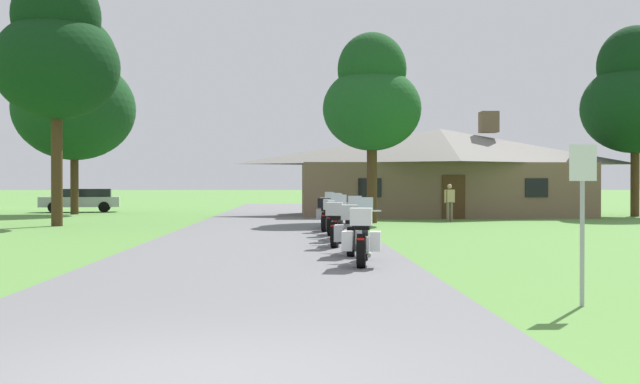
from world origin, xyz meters
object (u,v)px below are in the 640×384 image
at_px(metal_signpost_roadside, 582,204).
at_px(parked_silver_suv_far_left, 81,199).
at_px(tree_left_far, 74,94).
at_px(motorcycle_silver_farthest_in_row, 327,213).
at_px(motorcycle_white_fifth_in_row, 333,217).
at_px(tree_by_lodge_front, 372,98).
at_px(motorcycle_green_fourth_in_row, 336,220).
at_px(bystander_tan_shirt_near_lodge, 450,201).
at_px(tree_right_of_lodge, 635,96).
at_px(motorcycle_red_second_in_row, 352,230).
at_px(motorcycle_silver_third_in_row, 337,224).
at_px(tree_left_near, 57,52).
at_px(motorcycle_red_sixth_in_row, 327,214).
at_px(motorcycle_green_nearest_to_camera, 363,237).

bearing_deg(metal_signpost_roadside, parked_silver_suv_far_left, 114.68).
relative_size(tree_left_far, parked_silver_suv_far_left, 2.27).
bearing_deg(motorcycle_silver_farthest_in_row, metal_signpost_roadside, -75.42).
xyz_separation_m(motorcycle_white_fifth_in_row, tree_by_lodge_front, (2.11, 8.51, 4.73)).
relative_size(motorcycle_green_fourth_in_row, metal_signpost_roadside, 0.97).
relative_size(bystander_tan_shirt_near_lodge, tree_right_of_lodge, 0.17).
relative_size(metal_signpost_roadside, tree_by_lodge_front, 0.26).
distance_m(motorcycle_green_fourth_in_row, bystander_tan_shirt_near_lodge, 13.26).
distance_m(motorcycle_red_second_in_row, bystander_tan_shirt_near_lodge, 17.54).
height_order(motorcycle_silver_third_in_row, tree_left_near, tree_left_near).
relative_size(bystander_tan_shirt_near_lodge, metal_signpost_roadside, 0.78).
bearing_deg(motorcycle_green_fourth_in_row, tree_by_lodge_front, 83.43).
bearing_deg(tree_left_near, motorcycle_red_sixth_in_row, -23.31).
height_order(motorcycle_green_fourth_in_row, motorcycle_silver_farthest_in_row, same).
relative_size(metal_signpost_roadside, tree_left_far, 0.19).
distance_m(motorcycle_silver_farthest_in_row, tree_by_lodge_front, 6.94).
height_order(motorcycle_green_nearest_to_camera, tree_right_of_lodge, tree_right_of_lodge).
relative_size(motorcycle_silver_third_in_row, metal_signpost_roadside, 0.97).
xyz_separation_m(tree_right_of_lodge, tree_left_far, (-29.83, 3.90, 0.40)).
height_order(motorcycle_red_second_in_row, tree_left_near, tree_left_near).
height_order(motorcycle_red_sixth_in_row, tree_right_of_lodge, tree_right_of_lodge).
distance_m(motorcycle_silver_third_in_row, tree_left_near, 16.33).
distance_m(motorcycle_green_fourth_in_row, motorcycle_white_fifth_in_row, 2.20).
xyz_separation_m(motorcycle_red_second_in_row, tree_left_far, (-13.47, 25.61, 6.04)).
bearing_deg(motorcycle_red_second_in_row, tree_by_lodge_front, 90.36).
xyz_separation_m(motorcycle_silver_farthest_in_row, tree_by_lodge_front, (2.11, 4.60, 4.74)).
relative_size(tree_by_lodge_front, parked_silver_suv_far_left, 1.67).
distance_m(bystander_tan_shirt_near_lodge, tree_right_of_lodge, 13.01).
bearing_deg(tree_left_far, metal_signpost_roadside, -63.89).
bearing_deg(motorcycle_red_sixth_in_row, motorcycle_silver_third_in_row, -80.32).
relative_size(motorcycle_green_fourth_in_row, tree_by_lodge_front, 0.26).
bearing_deg(parked_silver_suv_far_left, motorcycle_green_nearest_to_camera, -166.73).
relative_size(motorcycle_green_fourth_in_row, tree_right_of_lodge, 0.21).
relative_size(motorcycle_green_nearest_to_camera, motorcycle_silver_third_in_row, 1.00).
bearing_deg(bystander_tan_shirt_near_lodge, tree_right_of_lodge, -176.94).
relative_size(motorcycle_green_nearest_to_camera, tree_right_of_lodge, 0.21).
distance_m(tree_left_near, parked_silver_suv_far_left, 17.25).
bearing_deg(bystander_tan_shirt_near_lodge, motorcycle_white_fifth_in_row, 37.28).
xyz_separation_m(motorcycle_silver_third_in_row, tree_by_lodge_front, (2.24, 12.96, 4.73)).
relative_size(motorcycle_white_fifth_in_row, tree_left_far, 0.19).
bearing_deg(motorcycle_red_sixth_in_row, metal_signpost_roadside, -70.48).
height_order(motorcycle_red_second_in_row, tree_left_far, tree_left_far).
bearing_deg(motorcycle_silver_farthest_in_row, motorcycle_silver_third_in_row, -84.58).
xyz_separation_m(motorcycle_green_fourth_in_row, tree_left_near, (-10.54, 8.65, 6.23)).
xyz_separation_m(motorcycle_silver_third_in_row, bystander_tan_shirt_near_lodge, (5.84, 14.22, 0.31)).
xyz_separation_m(tree_by_lodge_front, tree_left_far, (-15.50, 10.25, 1.30)).
bearing_deg(motorcycle_white_fifth_in_row, parked_silver_suv_far_left, 132.09).
height_order(motorcycle_white_fifth_in_row, tree_right_of_lodge, tree_right_of_lodge).
bearing_deg(motorcycle_green_nearest_to_camera, metal_signpost_roadside, -53.82).
relative_size(motorcycle_red_second_in_row, tree_left_far, 0.19).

